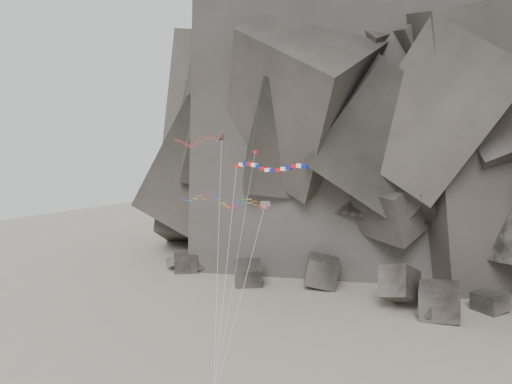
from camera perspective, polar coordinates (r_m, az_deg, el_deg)
The scene contains 7 objects.
ground at distance 65.55m, azimuth -3.50°, elevation -19.38°, with size 260.00×260.00×0.00m, color gray.
headland at distance 123.25m, azimuth 16.70°, elevation 12.39°, with size 110.00×70.00×84.00m, color #4A433C, non-canonical shape.
boulder_field at distance 89.76m, azimuth 12.20°, elevation -10.82°, with size 78.62×16.72×8.34m.
delta_kite at distance 69.58m, azimuth -7.05°, elevation 5.81°, with size 19.66×16.59×27.68m.
banner_kite at distance 57.33m, azimuth 1.41°, elevation 2.74°, with size 10.12×11.88×23.71m.
parafoil_kite at distance 63.06m, azimuth -4.30°, elevation -0.90°, with size 15.52×12.58×19.39m.
pennant_kite at distance 58.45m, azimuth -1.25°, elevation -2.09°, with size 4.39×14.08×24.96m.
Camera 1 is at (35.47, -47.25, 28.40)m, focal length 35.00 mm.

